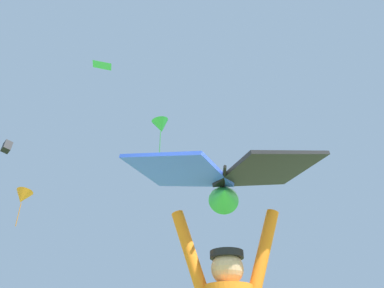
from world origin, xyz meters
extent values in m
sphere|color=tan|center=(-0.40, -0.32, 1.49)|extent=(0.23, 0.23, 0.23)
cylinder|color=black|center=(-0.40, -0.32, 1.59)|extent=(0.29, 0.29, 0.05)
cylinder|color=orange|center=(-0.14, -0.38, 1.61)|extent=(0.29, 0.16, 0.62)
cylinder|color=orange|center=(-0.65, -0.25, 1.61)|extent=(0.29, 0.16, 0.62)
cylinder|color=black|center=(-0.40, -0.32, 2.15)|extent=(0.17, 0.58, 0.02)
cube|color=black|center=(-0.07, -0.49, 2.22)|extent=(0.80, 0.71, 0.18)
cube|color=blue|center=(-0.76, -0.31, 2.22)|extent=(0.92, 0.91, 0.18)
cone|color=green|center=(-0.40, -0.32, 2.05)|extent=(0.28, 0.25, 0.24)
cone|color=orange|center=(-5.89, 17.67, 8.76)|extent=(1.04, 1.05, 0.91)
cylinder|color=#A75C15|center=(-5.89, 17.67, 7.77)|extent=(0.04, 0.04, 1.28)
cube|color=black|center=(-11.72, 32.46, 19.39)|extent=(1.00, 1.29, 1.38)
cone|color=green|center=(1.46, 18.53, 14.86)|extent=(1.70, 1.61, 1.14)
cylinder|color=#237931|center=(1.46, 18.53, 13.60)|extent=(0.05, 0.05, 1.63)
pyramid|color=green|center=(-2.36, 11.29, 13.19)|extent=(1.22, 1.18, 0.46)
camera|label=1|loc=(-1.25, -2.95, 0.90)|focal=35.80mm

